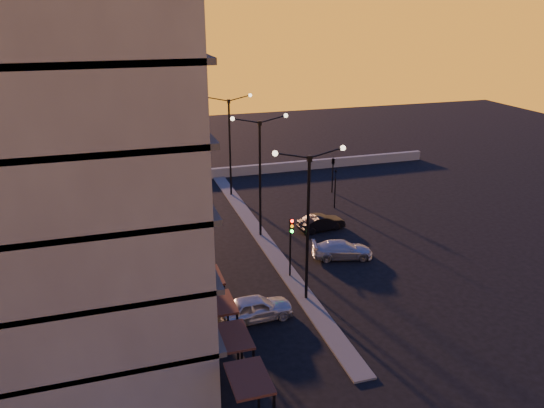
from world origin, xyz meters
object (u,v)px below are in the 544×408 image
at_px(traffic_light_main, 291,238).
at_px(streetlamp_mid, 260,167).
at_px(car_hatchback, 256,308).
at_px(car_wagon, 342,250).
at_px(car_sedan, 321,222).

bearing_deg(traffic_light_main, streetlamp_mid, 90.00).
xyz_separation_m(car_hatchback, car_wagon, (8.00, 5.83, -0.10)).
xyz_separation_m(traffic_light_main, car_sedan, (5.00, 6.89, -2.26)).
height_order(car_sedan, car_wagon, car_sedan).
bearing_deg(car_hatchback, car_sedan, -40.83).
relative_size(streetlamp_mid, car_wagon, 2.22).
bearing_deg(streetlamp_mid, car_wagon, -50.00).
distance_m(car_sedan, car_wagon, 5.15).
distance_m(traffic_light_main, car_wagon, 5.34).
bearing_deg(streetlamp_mid, car_sedan, -2.71).
height_order(car_hatchback, car_wagon, car_hatchback).
bearing_deg(car_hatchback, car_wagon, -56.95).
height_order(car_hatchback, car_sedan, car_hatchback).
distance_m(streetlamp_mid, car_wagon, 8.59).
relative_size(car_sedan, car_wagon, 0.89).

